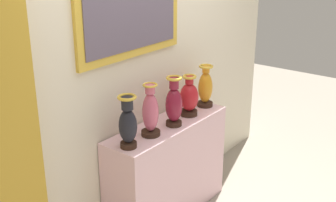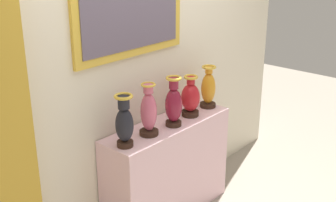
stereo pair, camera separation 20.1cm
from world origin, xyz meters
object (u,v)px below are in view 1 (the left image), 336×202
Objects in this scene: vase_amber at (205,88)px; vase_rose at (150,113)px; vase_onyx at (128,123)px; vase_burgundy at (174,104)px; vase_crimson at (189,97)px.

vase_rose is at bearing -178.98° from vase_amber.
vase_onyx is 1.04× the size of vase_amber.
vase_burgundy is at bearing -6.00° from vase_rose.
vase_burgundy is (0.50, -0.02, -0.00)m from vase_onyx.
vase_amber reaches higher than vase_crimson.
vase_rose is at bearing 174.00° from vase_burgundy.
vase_onyx is 0.51m from vase_burgundy.
vase_rose reaches higher than vase_burgundy.
vase_crimson is at bearing -177.75° from vase_amber.
vase_onyx reaches higher than vase_amber.
vase_crimson is (0.50, 0.00, -0.02)m from vase_rose.
vase_rose is (0.25, 0.01, -0.00)m from vase_onyx.
vase_onyx is 0.26m from vase_rose.
vase_crimson is at bearing 0.38° from vase_rose.
vase_crimson is 0.26m from vase_amber.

